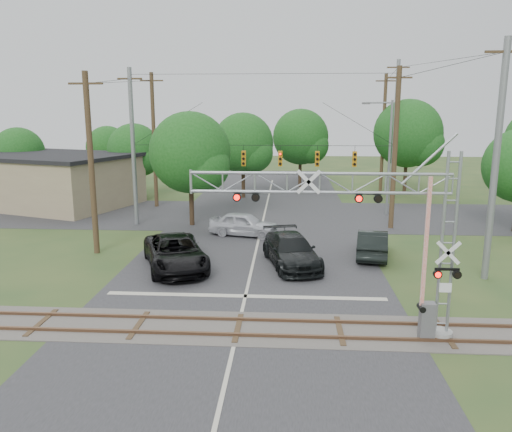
# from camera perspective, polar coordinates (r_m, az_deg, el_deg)

# --- Properties ---
(ground) EXTENTS (160.00, 160.00, 0.00)m
(ground) POSITION_cam_1_polar(r_m,az_deg,el_deg) (18.43, -2.72, -15.35)
(ground) COLOR #2C4721
(ground) RESTS_ON ground
(road_main) EXTENTS (14.00, 90.00, 0.02)m
(road_main) POSITION_cam_1_polar(r_m,az_deg,el_deg) (27.65, -0.43, -5.83)
(road_main) COLOR #2C2C2E
(road_main) RESTS_ON ground
(road_cross) EXTENTS (90.00, 12.00, 0.02)m
(road_cross) POSITION_cam_1_polar(r_m,az_deg,el_deg) (41.19, 0.96, 0.11)
(road_cross) COLOR #2C2C2E
(road_cross) RESTS_ON ground
(railroad_track) EXTENTS (90.00, 3.20, 0.17)m
(railroad_track) POSITION_cam_1_polar(r_m,az_deg,el_deg) (20.20, -2.08, -12.68)
(railroad_track) COLOR #4D4943
(railroad_track) RESTS_ON ground
(crossing_gantry) EXTENTS (9.93, 0.90, 7.07)m
(crossing_gantry) POSITION_cam_1_polar(r_m,az_deg,el_deg) (18.61, 12.63, -1.11)
(crossing_gantry) COLOR gray
(crossing_gantry) RESTS_ON ground
(traffic_signal_span) EXTENTS (19.34, 0.36, 11.50)m
(traffic_signal_span) POSITION_cam_1_polar(r_m,az_deg,el_deg) (36.39, 2.12, 7.48)
(traffic_signal_span) COLOR gray
(traffic_signal_span) RESTS_ON ground
(pickup_black) EXTENTS (5.04, 7.03, 1.78)m
(pickup_black) POSITION_cam_1_polar(r_m,az_deg,el_deg) (27.51, -9.21, -4.16)
(pickup_black) COLOR black
(pickup_black) RESTS_ON ground
(car_dark) EXTENTS (3.78, 6.32, 1.72)m
(car_dark) POSITION_cam_1_polar(r_m,az_deg,el_deg) (27.76, 4.05, -3.96)
(car_dark) COLOR black
(car_dark) RESTS_ON ground
(sedan_silver) EXTENTS (5.06, 2.94, 1.62)m
(sedan_silver) POSITION_cam_1_polar(r_m,az_deg,el_deg) (34.33, -1.39, -0.92)
(sedan_silver) COLOR silver
(sedan_silver) RESTS_ON ground
(suv_dark) EXTENTS (2.49, 5.08, 1.60)m
(suv_dark) POSITION_cam_1_polar(r_m,az_deg,el_deg) (30.19, 13.16, -3.05)
(suv_dark) COLOR black
(suv_dark) RESTS_ON ground
(commercial_building) EXTENTS (22.14, 16.01, 4.67)m
(commercial_building) POSITION_cam_1_polar(r_m,az_deg,el_deg) (51.10, -24.72, 3.97)
(commercial_building) COLOR gray
(commercial_building) RESTS_ON ground
(streetlight) EXTENTS (2.48, 0.26, 9.29)m
(streetlight) POSITION_cam_1_polar(r_m,az_deg,el_deg) (41.98, 14.78, 7.10)
(streetlight) COLOR gray
(streetlight) RESTS_ON ground
(utility_poles) EXTENTS (23.93, 26.87, 12.96)m
(utility_poles) POSITION_cam_1_polar(r_m,az_deg,el_deg) (39.66, 6.21, 8.40)
(utility_poles) COLOR #45321F
(utility_poles) RESTS_ON ground
(treeline) EXTENTS (56.84, 26.23, 9.64)m
(treeline) POSITION_cam_1_polar(r_m,az_deg,el_deg) (48.54, 5.50, 8.25)
(treeline) COLOR #342517
(treeline) RESTS_ON ground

